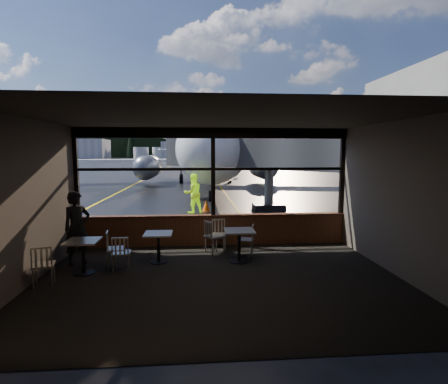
{
  "coord_description": "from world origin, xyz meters",
  "views": [
    {
      "loc": [
        -0.5,
        -10.34,
        2.77
      ],
      "look_at": [
        0.41,
        1.0,
        1.5
      ],
      "focal_mm": 28.0,
      "sensor_mm": 36.0,
      "label": 1
    }
  ],
  "objects": [
    {
      "name": "hangar_right",
      "position": [
        60.0,
        178.0,
        6.0
      ],
      "size": [
        50.0,
        20.0,
        12.0
      ],
      "primitive_type": null,
      "color": "silver",
      "rests_on": "ground_plane"
    },
    {
      "name": "wall_back",
      "position": [
        0.0,
        -6.0,
        1.75
      ],
      "size": [
        8.0,
        0.04,
        3.5
      ],
      "primitive_type": "cube",
      "color": "#534942",
      "rests_on": "ground"
    },
    {
      "name": "ground_plane",
      "position": [
        0.0,
        120.0,
        0.0
      ],
      "size": [
        520.0,
        520.0,
        0.0
      ],
      "primitive_type": "plane",
      "color": "black",
      "rests_on": "ground"
    },
    {
      "name": "wall_right",
      "position": [
        4.0,
        -3.0,
        1.75
      ],
      "size": [
        0.04,
        6.0,
        3.5
      ],
      "primitive_type": "cube",
      "color": "#534942",
      "rests_on": "ground"
    },
    {
      "name": "window_transom",
      "position": [
        0.0,
        0.0,
        2.3
      ],
      "size": [
        8.0,
        0.1,
        0.08
      ],
      "primitive_type": "cube",
      "color": "black",
      "rests_on": "ground"
    },
    {
      "name": "mullion_right",
      "position": [
        3.95,
        0.0,
        2.2
      ],
      "size": [
        0.12,
        0.12,
        2.6
      ],
      "primitive_type": "cube",
      "color": "black",
      "rests_on": "ground"
    },
    {
      "name": "fuel_tank_b",
      "position": [
        -20.0,
        182.0,
        3.0
      ],
      "size": [
        8.0,
        8.0,
        6.0
      ],
      "primitive_type": "cylinder",
      "color": "silver",
      "rests_on": "ground_plane"
    },
    {
      "name": "cafe_table_left",
      "position": [
        -3.1,
        -2.32,
        0.4
      ],
      "size": [
        0.72,
        0.72,
        0.79
      ],
      "primitive_type": null,
      "color": "#A39E96",
      "rests_on": "carpet_floor"
    },
    {
      "name": "window_header",
      "position": [
        0.0,
        0.0,
        3.35
      ],
      "size": [
        8.0,
        0.18,
        0.3
      ],
      "primitive_type": "cube",
      "color": "black",
      "rests_on": "ground"
    },
    {
      "name": "jet_bridge",
      "position": [
        3.6,
        5.5,
        2.39
      ],
      "size": [
        8.95,
        10.93,
        4.77
      ],
      "primitive_type": null,
      "color": "#2B2B2E",
      "rests_on": "ground_plane"
    },
    {
      "name": "ceiling",
      "position": [
        0.0,
        -3.0,
        3.5
      ],
      "size": [
        8.0,
        6.0,
        0.04
      ],
      "primitive_type": "cube",
      "color": "#38332D",
      "rests_on": "ground"
    },
    {
      "name": "mullion_centre",
      "position": [
        0.0,
        0.0,
        2.2
      ],
      "size": [
        0.12,
        0.12,
        2.6
      ],
      "primitive_type": "cube",
      "color": "black",
      "rests_on": "ground"
    },
    {
      "name": "chair_left_s",
      "position": [
        -3.68,
        -3.03,
        0.45
      ],
      "size": [
        0.6,
        0.6,
        0.9
      ],
      "primitive_type": null,
      "rotation": [
        0.0,
        0.0,
        0.25
      ],
      "color": "#B1AD9F",
      "rests_on": "carpet_floor"
    },
    {
      "name": "mullion_left",
      "position": [
        -3.95,
        0.0,
        2.2
      ],
      "size": [
        0.12,
        0.12,
        2.6
      ],
      "primitive_type": "cube",
      "color": "black",
      "rests_on": "ground"
    },
    {
      "name": "airliner",
      "position": [
        0.38,
        21.61,
        5.45
      ],
      "size": [
        29.9,
        35.82,
        10.91
      ],
      "primitive_type": null,
      "rotation": [
        0.0,
        0.0,
        -0.0
      ],
      "color": "white",
      "rests_on": "ground_plane"
    },
    {
      "name": "cafe_table_mid",
      "position": [
        -1.47,
        -1.6,
        0.38
      ],
      "size": [
        0.69,
        0.69,
        0.76
      ],
      "primitive_type": null,
      "color": "#A39D96",
      "rests_on": "carpet_floor"
    },
    {
      "name": "chair_near_n",
      "position": [
        0.14,
        -0.52,
        0.43
      ],
      "size": [
        0.47,
        0.47,
        0.87
      ],
      "primitive_type": null,
      "rotation": [
        0.0,
        0.0,
        3.14
      ],
      "color": "beige",
      "rests_on": "carpet_floor"
    },
    {
      "name": "fuel_tank_a",
      "position": [
        -30.0,
        182.0,
        3.0
      ],
      "size": [
        8.0,
        8.0,
        6.0
      ],
      "primitive_type": "cylinder",
      "color": "silver",
      "rests_on": "ground_plane"
    },
    {
      "name": "cafe_table_near",
      "position": [
        0.58,
        -1.71,
        0.41
      ],
      "size": [
        0.75,
        0.75,
        0.83
      ],
      "primitive_type": null,
      "color": "gray",
      "rests_on": "carpet_floor"
    },
    {
      "name": "carpet_floor",
      "position": [
        0.0,
        -3.0,
        0.01
      ],
      "size": [
        8.0,
        6.0,
        0.01
      ],
      "primitive_type": "cube",
      "color": "black",
      "rests_on": "ground"
    },
    {
      "name": "chair_mid_w",
      "position": [
        -2.46,
        -1.9,
        0.45
      ],
      "size": [
        0.57,
        0.57,
        0.9
      ],
      "primitive_type": null,
      "rotation": [
        0.0,
        0.0,
        -1.39
      ],
      "color": "#B7B2A6",
      "rests_on": "carpet_floor"
    },
    {
      "name": "fuel_tank_c",
      "position": [
        -10.0,
        182.0,
        3.0
      ],
      "size": [
        8.0,
        8.0,
        6.0
      ],
      "primitive_type": "cylinder",
      "color": "silver",
      "rests_on": "ground_plane"
    },
    {
      "name": "passenger",
      "position": [
        -3.46,
        -1.58,
        0.92
      ],
      "size": [
        0.79,
        0.78,
        1.84
      ],
      "primitive_type": "imported",
      "rotation": [
        0.0,
        0.0,
        0.76
      ],
      "color": "black",
      "rests_on": "carpet_floor"
    },
    {
      "name": "hangar_left",
      "position": [
        -70.0,
        180.0,
        5.5
      ],
      "size": [
        45.0,
        18.0,
        11.0
      ],
      "primitive_type": null,
      "color": "silver",
      "rests_on": "ground_plane"
    },
    {
      "name": "ground_crew",
      "position": [
        -0.65,
        5.8,
        0.91
      ],
      "size": [
        1.1,
        1.0,
        1.83
      ],
      "primitive_type": "imported",
      "rotation": [
        0.0,
        0.0,
        3.58
      ],
      "color": "#BFF219",
      "rests_on": "ground_plane"
    },
    {
      "name": "treeline",
      "position": [
        0.0,
        210.0,
        6.0
      ],
      "size": [
        360.0,
        3.0,
        12.0
      ],
      "primitive_type": "cube",
      "color": "black",
      "rests_on": "ground_plane"
    },
    {
      "name": "hangar_mid",
      "position": [
        0.0,
        185.0,
        5.0
      ],
      "size": [
        38.0,
        15.0,
        10.0
      ],
      "primitive_type": null,
      "color": "silver",
      "rests_on": "ground_plane"
    },
    {
      "name": "window_sill",
      "position": [
        0.0,
        0.0,
        0.45
      ],
      "size": [
        8.0,
        0.28,
        0.9
      ],
      "primitive_type": "cube",
      "color": "#4C2717",
      "rests_on": "ground"
    },
    {
      "name": "chair_near_e",
      "position": [
        0.83,
        -1.18,
        0.43
      ],
      "size": [
        0.58,
        0.58,
        0.86
      ],
      "primitive_type": null,
      "rotation": [
        0.0,
        0.0,
        1.3
      ],
      "color": "#ADA89C",
      "rests_on": "carpet_floor"
    },
    {
      "name": "chair_near_w",
      "position": [
        -0.01,
        -0.91,
        0.47
      ],
      "size": [
        0.69,
        0.69,
        0.93
      ],
      "primitive_type": null,
      "rotation": [
        0.0,
        0.0,
        -1.06
      ],
      "color": "beige",
      "rests_on": "carpet_floor"
    },
    {
      "name": "cone_nose",
      "position": [
        -0.04,
        6.23,
        0.26
      ],
      "size": [
        0.38,
        0.38,
        0.52
      ],
      "primitive_type": "cone",
      "color": "orange",
      "rests_on": "ground_plane"
    },
    {
      "name": "wall_left",
      "position": [
        -4.0,
        -3.0,
        1.75
      ],
      "size": [
        0.04,
        6.0,
        3.5
      ],
      "primitive_type": "cube",
      "color": "#534942",
      "rests_on": "ground"
    },
    {
      "name": "chair_mid_s",
      "position": [
        -2.27,
        -2.19,
        0.43
      ],
      "size": [
        0.51,
        0.51,
        0.86
      ],
      "primitive_type": null,
      "rotation": [
        0.0,
        0.0,
        0.08
      ],
      "color": "#B7B3A5",
      "rests_on": "carpet_floor"
    }
  ]
}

